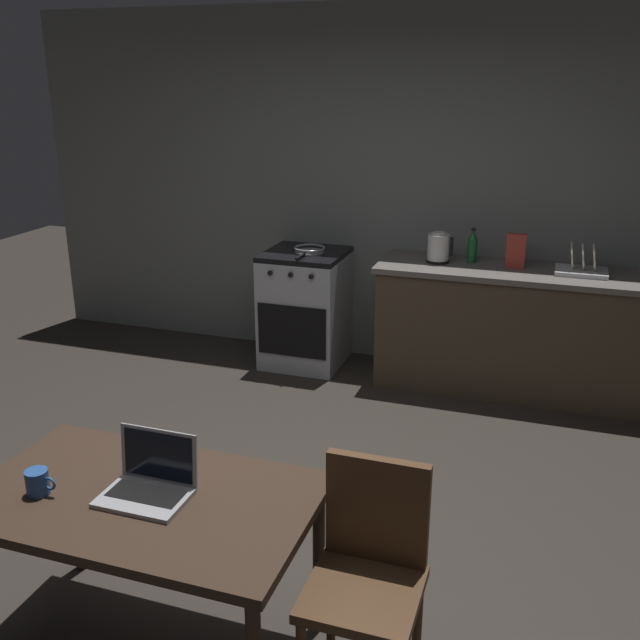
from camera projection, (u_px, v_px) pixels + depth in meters
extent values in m
plane|color=#2D2823|center=(255.00, 524.00, 3.69)|extent=(12.00, 12.00, 0.00)
cube|color=slate|center=(419.00, 192.00, 5.40)|extent=(6.40, 0.10, 2.68)
cube|color=#4C3D2D|center=(528.00, 334.00, 5.11)|extent=(2.10, 0.60, 0.86)
cube|color=#66605B|center=(534.00, 273.00, 4.96)|extent=(2.16, 0.64, 0.04)
cube|color=#B7BABF|center=(305.00, 310.00, 5.62)|extent=(0.60, 0.60, 0.86)
cube|color=black|center=(305.00, 254.00, 5.47)|extent=(0.60, 0.60, 0.04)
cube|color=black|center=(292.00, 331.00, 5.37)|extent=(0.54, 0.01, 0.40)
cylinder|color=black|center=(270.00, 273.00, 5.26)|extent=(0.04, 0.02, 0.04)
cylinder|color=black|center=(290.00, 275.00, 5.22)|extent=(0.04, 0.02, 0.04)
cylinder|color=black|center=(311.00, 277.00, 5.17)|extent=(0.04, 0.02, 0.04)
cube|color=#332319|center=(143.00, 499.00, 2.67)|extent=(1.29, 0.77, 0.04)
cylinder|color=#332319|center=(75.00, 506.00, 3.26)|extent=(0.05, 0.05, 0.67)
cylinder|color=#332319|center=(319.00, 558.00, 2.90)|extent=(0.05, 0.05, 0.67)
cube|color=#4C331E|center=(363.00, 594.00, 2.51)|extent=(0.40, 0.40, 0.04)
cube|color=#4C331E|center=(377.00, 509.00, 2.60)|extent=(0.38, 0.04, 0.42)
cylinder|color=#4C331E|center=(331.00, 607.00, 2.79)|extent=(0.04, 0.04, 0.45)
cylinder|color=#4C331E|center=(417.00, 627.00, 2.69)|extent=(0.04, 0.04, 0.45)
cube|color=#99999E|center=(144.00, 498.00, 2.63)|extent=(0.32, 0.22, 0.02)
cube|color=black|center=(146.00, 493.00, 2.64)|extent=(0.28, 0.12, 0.00)
cube|color=#99999E|center=(159.00, 455.00, 2.70)|extent=(0.32, 0.03, 0.21)
cube|color=black|center=(158.00, 456.00, 2.70)|extent=(0.29, 0.02, 0.18)
cylinder|color=black|center=(438.00, 261.00, 5.16)|extent=(0.16, 0.16, 0.02)
cylinder|color=silver|center=(438.00, 247.00, 5.12)|extent=(0.16, 0.16, 0.18)
cylinder|color=silver|center=(439.00, 233.00, 5.09)|extent=(0.09, 0.09, 0.02)
cube|color=black|center=(452.00, 247.00, 5.09)|extent=(0.02, 0.02, 0.13)
cylinder|color=gray|center=(310.00, 252.00, 5.43)|extent=(0.22, 0.22, 0.01)
torus|color=gray|center=(310.00, 248.00, 5.42)|extent=(0.24, 0.24, 0.02)
cylinder|color=black|center=(300.00, 256.00, 5.25)|extent=(0.02, 0.18, 0.02)
cylinder|color=#264C8C|center=(37.00, 482.00, 2.66)|extent=(0.08, 0.08, 0.10)
torus|color=#264C8C|center=(49.00, 484.00, 2.64)|extent=(0.05, 0.01, 0.05)
cube|color=#B2382D|center=(516.00, 251.00, 4.98)|extent=(0.13, 0.05, 0.24)
cube|color=silver|center=(581.00, 272.00, 4.86)|extent=(0.34, 0.26, 0.03)
cylinder|color=beige|center=(572.00, 256.00, 4.85)|extent=(0.04, 0.18, 0.18)
cylinder|color=beige|center=(583.00, 257.00, 4.82)|extent=(0.04, 0.18, 0.18)
cylinder|color=beige|center=(594.00, 257.00, 4.80)|extent=(0.04, 0.18, 0.18)
cylinder|color=#19592D|center=(472.00, 251.00, 5.13)|extent=(0.07, 0.07, 0.17)
cone|color=#19592D|center=(473.00, 235.00, 5.10)|extent=(0.07, 0.07, 0.06)
cylinder|color=black|center=(474.00, 229.00, 5.08)|extent=(0.03, 0.03, 0.02)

